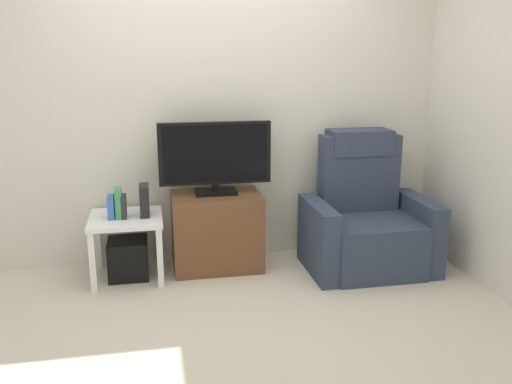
{
  "coord_description": "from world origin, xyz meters",
  "views": [
    {
      "loc": [
        -0.53,
        -3.25,
        1.68
      ],
      "look_at": [
        0.21,
        0.5,
        0.7
      ],
      "focal_mm": 38.14,
      "sensor_mm": 36.0,
      "label": 1
    }
  ],
  "objects": [
    {
      "name": "ground_plane",
      "position": [
        0.0,
        0.0,
        0.0
      ],
      "size": [
        6.4,
        6.4,
        0.0
      ],
      "primitive_type": "plane",
      "color": "beige"
    },
    {
      "name": "wall_back",
      "position": [
        0.0,
        1.13,
        1.3
      ],
      "size": [
        6.4,
        0.06,
        2.6
      ],
      "primitive_type": "cube",
      "color": "beige",
      "rests_on": "ground"
    },
    {
      "name": "tv_stand",
      "position": [
        -0.04,
        0.84,
        0.31
      ],
      "size": [
        0.7,
        0.45,
        0.61
      ],
      "color": "brown",
      "rests_on": "ground"
    },
    {
      "name": "subwoofer_box",
      "position": [
        -0.74,
        0.79,
        0.15
      ],
      "size": [
        0.3,
        0.3,
        0.3
      ],
      "primitive_type": "cube",
      "color": "black",
      "rests_on": "ground"
    },
    {
      "name": "side_table",
      "position": [
        -0.74,
        0.79,
        0.41
      ],
      "size": [
        0.54,
        0.54,
        0.49
      ],
      "color": "white",
      "rests_on": "ground"
    },
    {
      "name": "game_console",
      "position": [
        -0.59,
        0.8,
        0.6
      ],
      "size": [
        0.07,
        0.2,
        0.23
      ],
      "primitive_type": "cube",
      "color": "black",
      "rests_on": "side_table"
    },
    {
      "name": "book_rightmost",
      "position": [
        -0.74,
        0.77,
        0.57
      ],
      "size": [
        0.04,
        0.13,
        0.17
      ],
      "primitive_type": "cube",
      "color": "#262626",
      "rests_on": "side_table"
    },
    {
      "name": "book_leftmost",
      "position": [
        -0.84,
        0.77,
        0.57
      ],
      "size": [
        0.05,
        0.13,
        0.17
      ],
      "primitive_type": "cube",
      "color": "#3366B2",
      "rests_on": "side_table"
    },
    {
      "name": "recliner_armchair",
      "position": [
        1.14,
        0.65,
        0.37
      ],
      "size": [
        0.98,
        0.78,
        1.08
      ],
      "rotation": [
        0.0,
        0.0,
        -0.2
      ],
      "color": "#2D384C",
      "rests_on": "ground"
    },
    {
      "name": "book_middle",
      "position": [
        -0.78,
        0.77,
        0.6
      ],
      "size": [
        0.05,
        0.13,
        0.23
      ],
      "primitive_type": "cube",
      "color": "#388C4C",
      "rests_on": "side_table"
    },
    {
      "name": "television",
      "position": [
        -0.04,
        0.86,
        0.91
      ],
      "size": [
        0.87,
        0.2,
        0.56
      ],
      "color": "black",
      "rests_on": "tv_stand"
    }
  ]
}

